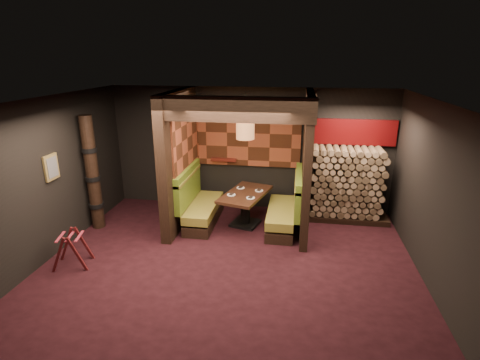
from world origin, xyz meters
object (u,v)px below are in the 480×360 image
booth_bench_right (286,211)px  luggage_rack (72,248)px  pendant_lamp (245,128)px  booth_bench_left (199,205)px  totem_column (92,174)px  firewood_stack (350,184)px  dining_table (245,203)px

booth_bench_right → luggage_rack: 4.18m
pendant_lamp → luggage_rack: size_ratio=1.32×
booth_bench_left → totem_column: (-2.09, -0.55, 0.79)m
firewood_stack → pendant_lamp: bearing=-162.3°
booth_bench_left → pendant_lamp: 2.01m
dining_table → firewood_stack: (2.23, 0.66, 0.32)m
pendant_lamp → firewood_stack: bearing=17.7°
booth_bench_right → pendant_lamp: pendant_lamp is taller
booth_bench_right → dining_table: booth_bench_right is taller
dining_table → booth_bench_right: bearing=-2.6°
totem_column → firewood_stack: bearing=13.2°
luggage_rack → totem_column: totem_column is taller
dining_table → totem_column: 3.23m
firewood_stack → booth_bench_left: bearing=-167.8°
pendant_lamp → luggage_rack: (-2.76, -2.06, -1.80)m
totem_column → pendant_lamp: bearing=9.9°
booth_bench_left → luggage_rack: 2.70m
booth_bench_right → firewood_stack: firewood_stack is taller
booth_bench_right → booth_bench_left: bearing=180.0°
luggage_rack → dining_table: bearing=37.4°
booth_bench_left → totem_column: size_ratio=0.67×
dining_table → pendant_lamp: bearing=-90.0°
totem_column → firewood_stack: size_ratio=1.39×
pendant_lamp → booth_bench_left: bearing=179.4°
luggage_rack → firewood_stack: size_ratio=0.41×
dining_table → totem_column: size_ratio=0.64×
booth_bench_left → luggage_rack: (-1.74, -2.07, -0.06)m
dining_table → pendant_lamp: size_ratio=1.64×
luggage_rack → totem_column: 1.77m
booth_bench_left → luggage_rack: bearing=-130.0°
booth_bench_left → firewood_stack: (3.25, 0.70, 0.42)m
booth_bench_left → dining_table: bearing=2.2°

